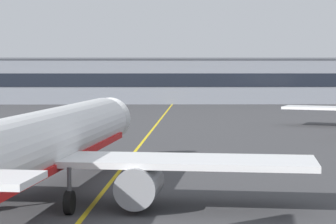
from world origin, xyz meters
name	(u,v)px	position (x,y,z in m)	size (l,w,h in m)	color
taxiway_centreline	(131,156)	(0.00, 30.00, 0.00)	(0.30, 180.00, 0.01)	yellow
airliner_foreground	(34,148)	(-4.73, 8.50, 3.37)	(32.36, 41.44, 11.65)	white
safety_cone_by_nose_gear	(92,161)	(-3.10, 25.41, 0.26)	(0.44, 0.44, 0.55)	orange
terminal_building	(120,80)	(-5.93, 117.64, 4.91)	(134.71, 12.40, 9.80)	gray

